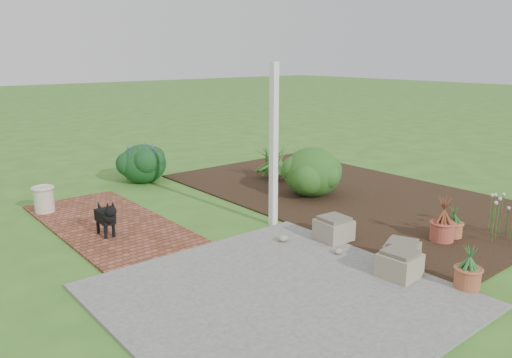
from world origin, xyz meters
TOP-DOWN VIEW (x-y plane):
  - ground at (0.00, 0.00)m, footprint 80.00×80.00m
  - concrete_patio at (-1.25, -1.75)m, footprint 3.50×3.50m
  - brick_path at (-1.70, 1.75)m, footprint 1.60×3.50m
  - garden_bed at (2.50, 0.50)m, footprint 4.00×7.00m
  - veranda_post at (0.30, 0.10)m, footprint 0.10×0.10m
  - stone_trough_near at (0.48, -2.13)m, footprint 0.53×0.53m
  - stone_trough_mid at (0.17, -2.32)m, footprint 0.45×0.45m
  - stone_trough_far at (0.48, -1.00)m, footprint 0.46×0.46m
  - black_dog at (-1.96, 1.18)m, footprint 0.18×0.58m
  - cream_ceramic_urn at (-2.30, 2.93)m, footprint 0.40×0.40m
  - evergreen_shrub at (1.95, 0.86)m, footprint 1.41×1.41m
  - agapanthus_clump_back at (2.82, 1.92)m, footprint 0.94×0.94m
  - agapanthus_clump_front at (2.20, 2.23)m, footprint 1.27×1.27m
  - terracotta_pot_bronze at (1.66, -1.99)m, footprint 0.41×0.41m
  - terracotta_pot_small_left at (1.92, -2.01)m, footprint 0.32×0.32m
  - terracotta_pot_small_right at (0.52, -2.98)m, footprint 0.37×0.37m
  - purple_flowering_bush at (-0.01, 3.85)m, footprint 1.24×1.24m

SIDE VIEW (x-z plane):
  - ground at x=0.00m, z-range 0.00..0.00m
  - garden_bed at x=2.50m, z-range 0.00..0.03m
  - concrete_patio at x=-1.25m, z-range 0.00..0.04m
  - brick_path at x=-1.70m, z-range 0.00..0.04m
  - terracotta_pot_small_left at x=1.92m, z-range 0.03..0.24m
  - terracotta_pot_small_right at x=0.52m, z-range 0.03..0.27m
  - terracotta_pot_bronze at x=1.66m, z-range 0.03..0.30m
  - stone_trough_near at x=0.48m, z-range 0.04..0.31m
  - stone_trough_mid at x=0.17m, z-range 0.04..0.32m
  - stone_trough_far at x=0.48m, z-range 0.04..0.33m
  - cream_ceramic_urn at x=-2.30m, z-range 0.04..0.46m
  - black_dog at x=-1.96m, z-range 0.09..0.59m
  - purple_flowering_bush at x=-0.01m, z-range 0.00..0.81m
  - agapanthus_clump_back at x=2.82m, z-range 0.03..0.83m
  - agapanthus_clump_front at x=2.20m, z-range 0.03..0.93m
  - evergreen_shrub at x=1.95m, z-range 0.03..0.95m
  - veranda_post at x=0.30m, z-range 0.00..2.50m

